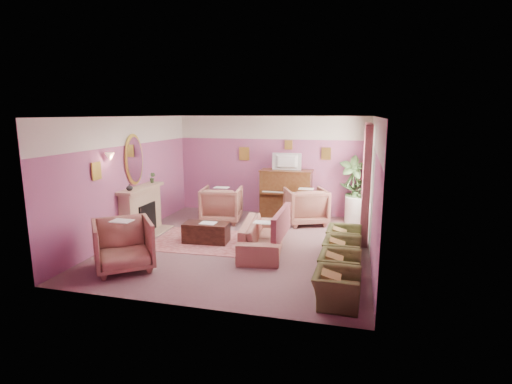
% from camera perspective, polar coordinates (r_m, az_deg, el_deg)
% --- Properties ---
extents(floor, '(5.50, 6.00, 0.01)m').
position_cam_1_polar(floor, '(8.96, -2.01, -7.50)').
color(floor, '#765358').
rests_on(floor, ground).
extents(ceiling, '(5.50, 6.00, 0.01)m').
position_cam_1_polar(ceiling, '(8.49, -2.14, 10.71)').
color(ceiling, silver).
rests_on(ceiling, wall_back).
extents(wall_back, '(5.50, 0.02, 2.80)m').
position_cam_1_polar(wall_back, '(11.49, 2.20, 3.82)').
color(wall_back, '#8A5383').
rests_on(wall_back, floor).
extents(wall_front, '(5.50, 0.02, 2.80)m').
position_cam_1_polar(wall_front, '(5.87, -10.48, -3.49)').
color(wall_front, '#8A5383').
rests_on(wall_front, floor).
extents(wall_left, '(0.02, 6.00, 2.80)m').
position_cam_1_polar(wall_left, '(9.76, -17.76, 1.98)').
color(wall_left, '#8A5383').
rests_on(wall_left, floor).
extents(wall_right, '(0.02, 6.00, 2.80)m').
position_cam_1_polar(wall_right, '(8.27, 16.50, 0.49)').
color(wall_right, '#8A5383').
rests_on(wall_right, floor).
extents(picture_rail_band, '(5.50, 0.01, 0.65)m').
position_cam_1_polar(picture_rail_band, '(11.40, 2.23, 9.18)').
color(picture_rail_band, white).
rests_on(picture_rail_band, wall_back).
extents(stripe_panel, '(0.01, 3.00, 2.15)m').
position_cam_1_polar(stripe_panel, '(9.61, 16.08, -0.02)').
color(stripe_panel, beige).
rests_on(stripe_panel, wall_right).
extents(fireplace_surround, '(0.30, 1.40, 1.10)m').
position_cam_1_polar(fireplace_surround, '(10.01, -16.09, -2.67)').
color(fireplace_surround, tan).
rests_on(fireplace_surround, floor).
extents(fireplace_inset, '(0.18, 0.72, 0.68)m').
position_cam_1_polar(fireplace_inset, '(9.99, -15.54, -3.55)').
color(fireplace_inset, black).
rests_on(fireplace_inset, floor).
extents(fire_ember, '(0.06, 0.54, 0.10)m').
position_cam_1_polar(fire_ember, '(10.02, -15.29, -4.56)').
color(fire_ember, orange).
rests_on(fire_ember, floor).
extents(mantel_shelf, '(0.40, 1.55, 0.07)m').
position_cam_1_polar(mantel_shelf, '(9.87, -16.11, 0.53)').
color(mantel_shelf, tan).
rests_on(mantel_shelf, fireplace_surround).
extents(hearth, '(0.55, 1.50, 0.02)m').
position_cam_1_polar(hearth, '(10.05, -14.93, -5.74)').
color(hearth, tan).
rests_on(hearth, floor).
extents(mirror_frame, '(0.04, 0.72, 1.20)m').
position_cam_1_polar(mirror_frame, '(9.85, -17.03, 4.46)').
color(mirror_frame, gold).
rests_on(mirror_frame, wall_left).
extents(mirror_glass, '(0.01, 0.60, 1.06)m').
position_cam_1_polar(mirror_glass, '(9.84, -16.90, 4.46)').
color(mirror_glass, silver).
rests_on(mirror_glass, wall_left).
extents(sconce_shade, '(0.20, 0.20, 0.16)m').
position_cam_1_polar(sconce_shade, '(8.91, -20.17, 4.77)').
color(sconce_shade, '#FFB68C').
rests_on(sconce_shade, wall_left).
extents(piano, '(1.40, 0.60, 1.30)m').
position_cam_1_polar(piano, '(11.21, 4.32, -0.28)').
color(piano, '#502D16').
rests_on(piano, floor).
extents(piano_keyshelf, '(1.30, 0.12, 0.06)m').
position_cam_1_polar(piano_keyshelf, '(10.86, 4.00, -0.27)').
color(piano_keyshelf, '#502D16').
rests_on(piano_keyshelf, piano).
extents(piano_keys, '(1.20, 0.08, 0.02)m').
position_cam_1_polar(piano_keys, '(10.85, 4.00, -0.06)').
color(piano_keys, silver).
rests_on(piano_keys, piano).
extents(piano_top, '(1.45, 0.65, 0.04)m').
position_cam_1_polar(piano_top, '(11.10, 4.37, 3.07)').
color(piano_top, '#502D16').
rests_on(piano_top, piano).
extents(television, '(0.80, 0.12, 0.48)m').
position_cam_1_polar(television, '(11.01, 4.35, 4.52)').
color(television, black).
rests_on(television, piano).
extents(print_back_left, '(0.30, 0.03, 0.38)m').
position_cam_1_polar(print_back_left, '(11.62, -1.70, 5.49)').
color(print_back_left, gold).
rests_on(print_back_left, wall_back).
extents(print_back_right, '(0.26, 0.03, 0.34)m').
position_cam_1_polar(print_back_right, '(11.19, 9.99, 5.42)').
color(print_back_right, gold).
rests_on(print_back_right, wall_back).
extents(print_back_mid, '(0.22, 0.03, 0.26)m').
position_cam_1_polar(print_back_mid, '(11.30, 4.68, 6.72)').
color(print_back_mid, gold).
rests_on(print_back_mid, wall_back).
extents(print_left_wall, '(0.03, 0.28, 0.36)m').
position_cam_1_polar(print_left_wall, '(8.71, -21.84, 2.80)').
color(print_left_wall, gold).
rests_on(print_left_wall, wall_left).
extents(window_blind, '(0.03, 1.40, 1.80)m').
position_cam_1_polar(window_blind, '(9.76, 16.04, 3.86)').
color(window_blind, beige).
rests_on(window_blind, wall_right).
extents(curtain_left, '(0.16, 0.34, 2.60)m').
position_cam_1_polar(curtain_left, '(8.91, 15.51, 0.62)').
color(curtain_left, brown).
rests_on(curtain_left, floor).
extents(curtain_right, '(0.16, 0.34, 2.60)m').
position_cam_1_polar(curtain_right, '(10.72, 15.39, 2.36)').
color(curtain_right, brown).
rests_on(curtain_right, floor).
extents(pelmet, '(0.16, 2.20, 0.16)m').
position_cam_1_polar(pelmet, '(9.69, 15.83, 8.93)').
color(pelmet, brown).
rests_on(pelmet, wall_right).
extents(mantel_plant, '(0.16, 0.16, 0.28)m').
position_cam_1_polar(mantel_plant, '(10.31, -14.57, 2.00)').
color(mantel_plant, '#3E6432').
rests_on(mantel_plant, mantel_shelf).
extents(mantel_vase, '(0.16, 0.16, 0.16)m').
position_cam_1_polar(mantel_vase, '(9.43, -17.63, 0.64)').
color(mantel_vase, white).
rests_on(mantel_vase, mantel_shelf).
extents(area_rug, '(2.58, 1.92, 0.01)m').
position_cam_1_polar(area_rug, '(9.23, -6.67, -6.97)').
color(area_rug, '#B16163').
rests_on(area_rug, floor).
extents(coffee_table, '(1.03, 0.56, 0.45)m').
position_cam_1_polar(coffee_table, '(9.11, -7.12, -5.78)').
color(coffee_table, black).
rests_on(coffee_table, floor).
extents(table_paper, '(0.35, 0.28, 0.01)m').
position_cam_1_polar(table_paper, '(9.03, -6.86, -4.41)').
color(table_paper, white).
rests_on(table_paper, coffee_table).
extents(sofa, '(0.71, 2.12, 0.86)m').
position_cam_1_polar(sofa, '(8.49, 0.96, -5.52)').
color(sofa, '#A06A59').
rests_on(sofa, floor).
extents(sofa_throw, '(0.11, 1.61, 0.59)m').
position_cam_1_polar(sofa_throw, '(8.36, 3.64, -4.58)').
color(sofa_throw, brown).
rests_on(sofa_throw, sofa).
extents(floral_armchair_left, '(1.01, 1.01, 1.05)m').
position_cam_1_polar(floral_armchair_left, '(10.71, -4.93, -1.51)').
color(floral_armchair_left, '#A06A59').
rests_on(floral_armchair_left, floor).
extents(floral_armchair_right, '(1.01, 1.01, 1.05)m').
position_cam_1_polar(floral_armchair_right, '(10.56, 7.13, -1.73)').
color(floral_armchair_right, '#A06A59').
rests_on(floral_armchair_right, floor).
extents(floral_armchair_front, '(1.01, 1.01, 1.05)m').
position_cam_1_polar(floral_armchair_front, '(7.83, -18.45, -6.84)').
color(floral_armchair_front, '#A06A59').
rests_on(floral_armchair_front, floor).
extents(olive_chair_a, '(0.56, 0.80, 0.69)m').
position_cam_1_polar(olive_chair_a, '(6.32, 11.49, -12.58)').
color(olive_chair_a, brown).
rests_on(olive_chair_a, floor).
extents(olive_chair_b, '(0.56, 0.80, 0.69)m').
position_cam_1_polar(olive_chair_b, '(7.08, 11.87, -9.95)').
color(olive_chair_b, brown).
rests_on(olive_chair_b, floor).
extents(olive_chair_c, '(0.56, 0.80, 0.69)m').
position_cam_1_polar(olive_chair_c, '(7.85, 12.18, -7.83)').
color(olive_chair_c, brown).
rests_on(olive_chair_c, floor).
extents(olive_chair_d, '(0.56, 0.80, 0.69)m').
position_cam_1_polar(olive_chair_d, '(8.63, 12.43, -6.09)').
color(olive_chair_d, brown).
rests_on(olive_chair_d, floor).
extents(side_table, '(0.52, 0.52, 0.70)m').
position_cam_1_polar(side_table, '(10.94, 13.93, -2.47)').
color(side_table, white).
rests_on(side_table, floor).
extents(side_plant_big, '(0.30, 0.30, 0.34)m').
position_cam_1_polar(side_plant_big, '(10.83, 14.06, 0.20)').
color(side_plant_big, '#3E6432').
rests_on(side_plant_big, side_table).
extents(side_plant_small, '(0.16, 0.16, 0.28)m').
position_cam_1_polar(side_plant_small, '(10.74, 14.68, -0.09)').
color(side_plant_small, '#3E6432').
rests_on(side_plant_small, side_table).
extents(palm_pot, '(0.34, 0.34, 0.34)m').
position_cam_1_polar(palm_pot, '(11.06, 13.50, -3.26)').
color(palm_pot, '#AF6354').
rests_on(palm_pot, floor).
extents(palm_plant, '(0.76, 0.76, 1.44)m').
position_cam_1_polar(palm_plant, '(10.88, 13.71, 1.28)').
color(palm_plant, '#3E6432').
rests_on(palm_plant, palm_pot).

